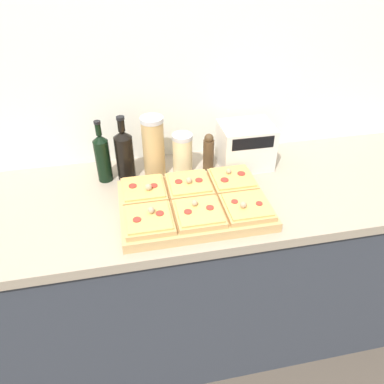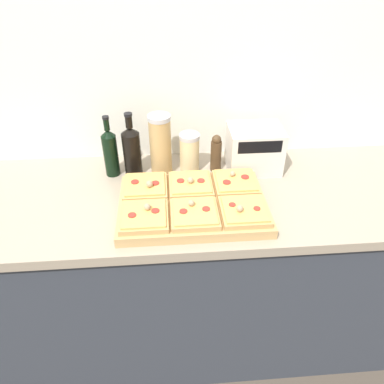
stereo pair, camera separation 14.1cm
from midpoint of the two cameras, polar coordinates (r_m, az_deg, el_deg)
The scene contains 16 objects.
ground_plane at distance 1.98m, azimuth -0.40°, elevation -27.30°, with size 12.00×12.00×0.00m, color #4C4238.
wall_back at distance 1.65m, azimuth -5.37°, elevation 17.33°, with size 6.00×0.06×2.50m.
kitchen_counter at distance 1.80m, azimuth -2.49°, elevation -11.76°, with size 2.63×0.67×0.88m.
cutting_board at distance 1.41m, azimuth -2.62°, elevation -2.08°, with size 0.55×0.38×0.04m, color tan.
pizza_slice_back_left at distance 1.45m, azimuth -10.14°, elevation 0.27°, with size 0.17×0.17×0.05m.
pizza_slice_back_center at distance 1.46m, azimuth -3.24°, elevation 1.08°, with size 0.17×0.17×0.05m.
pizza_slice_back_right at distance 1.49m, azimuth 3.50°, elevation 1.86°, with size 0.17×0.17×0.05m.
pizza_slice_front_left at distance 1.31m, azimuth -9.69°, elevation -4.26°, with size 0.17×0.17×0.05m.
pizza_slice_front_center at distance 1.32m, azimuth -2.01°, elevation -3.33°, with size 0.17×0.17×0.05m.
pizza_slice_front_right at distance 1.35m, azimuth 5.42°, elevation -2.38°, with size 0.17×0.17×0.05m.
olive_oil_bottle at distance 1.59m, azimuth -15.98°, elevation 5.10°, with size 0.06×0.06×0.27m.
wine_bottle at distance 1.58m, azimuth -12.80°, elevation 5.63°, with size 0.08×0.08×0.28m.
grain_jar_tall at distance 1.57m, azimuth -8.48°, elevation 6.74°, with size 0.09×0.09×0.26m.
grain_jar_short at distance 1.60m, azimuth -4.02°, elevation 5.83°, with size 0.09×0.09×0.18m.
pepper_mill at distance 1.62m, azimuth 0.03°, elevation 6.05°, with size 0.05×0.05×0.17m.
toaster_oven at distance 1.65m, azimuth 5.70°, elevation 7.01°, with size 0.25×0.18×0.19m.
Camera 1 is at (-0.24, -0.88, 1.76)m, focal length 35.00 mm.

